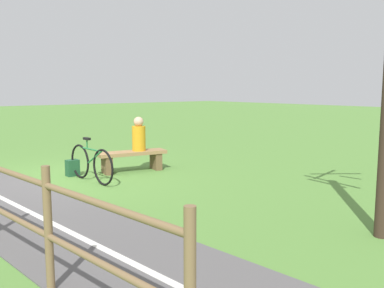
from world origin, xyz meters
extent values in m
plane|color=#548438|center=(0.00, 0.00, 0.00)|extent=(80.00, 80.00, 0.00)
cube|color=#565454|center=(1.08, 4.00, 0.01)|extent=(5.01, 36.04, 0.02)
cube|color=silver|center=(1.08, 4.00, 0.02)|extent=(2.82, 31.89, 0.00)
cube|color=#937047|center=(-1.76, 0.23, 0.44)|extent=(1.68, 0.79, 0.08)
cube|color=brown|center=(-2.36, 0.35, 0.20)|extent=(0.24, 0.44, 0.40)
cube|color=brown|center=(-1.17, 0.10, 0.20)|extent=(0.24, 0.44, 0.40)
cylinder|color=orange|center=(-1.94, 0.26, 0.78)|extent=(0.37, 0.37, 0.59)
sphere|color=tan|center=(-1.94, 0.26, 1.17)|extent=(0.23, 0.23, 0.23)
torus|color=black|center=(-0.55, 1.10, 0.37)|extent=(0.09, 0.75, 0.75)
torus|color=black|center=(-0.50, 0.15, 0.37)|extent=(0.09, 0.75, 0.75)
cylinder|color=#237038|center=(-0.53, 0.62, 0.69)|extent=(0.09, 0.81, 0.04)
cylinder|color=#237038|center=(-0.53, 0.76, 0.53)|extent=(0.07, 0.59, 0.35)
cylinder|color=#237038|center=(-0.52, 0.48, 0.79)|extent=(0.03, 0.03, 0.20)
cube|color=black|center=(-0.52, 0.48, 0.90)|extent=(0.09, 0.20, 0.05)
cube|color=#1E4C2D|center=(-0.46, -0.19, 0.18)|extent=(0.27, 0.21, 0.36)
cube|color=#245B37|center=(-0.46, -0.32, 0.13)|extent=(0.19, 0.04, 0.16)
cylinder|color=brown|center=(1.94, 4.82, 0.62)|extent=(0.08, 0.08, 1.24)
camera|label=1|loc=(3.32, 8.64, 1.96)|focal=39.10mm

